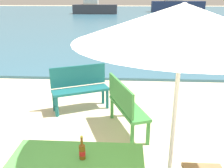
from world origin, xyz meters
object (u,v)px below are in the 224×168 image
(boat_sailboat, at_px, (177,5))
(patio_umbrella, at_px, (183,23))
(boat_ferry, at_px, (95,8))
(swimmer_person, at_px, (106,47))
(bench_teal_center, at_px, (80,85))
(bench_green_right, at_px, (125,103))
(beer_bottle_amber, at_px, (82,151))

(boat_sailboat, bearing_deg, patio_umbrella, -100.24)
(patio_umbrella, xyz_separation_m, boat_ferry, (-4.75, 30.75, -1.31))
(patio_umbrella, xyz_separation_m, swimmer_person, (-1.43, 8.35, -1.88))
(swimmer_person, height_order, boat_ferry, boat_ferry)
(boat_sailboat, bearing_deg, bench_teal_center, -103.58)
(bench_teal_center, bearing_deg, patio_umbrella, -59.58)
(bench_green_right, bearing_deg, beer_bottle_amber, -102.35)
(beer_bottle_amber, relative_size, bench_green_right, 0.21)
(swimmer_person, height_order, boat_sailboat, boat_sailboat)
(bench_teal_center, bearing_deg, beer_bottle_amber, -78.87)
(swimmer_person, bearing_deg, beer_bottle_amber, -86.88)
(beer_bottle_amber, distance_m, patio_umbrella, 1.61)
(patio_umbrella, relative_size, boat_sailboat, 0.32)
(beer_bottle_amber, relative_size, swimmer_person, 0.65)
(bench_green_right, height_order, boat_sailboat, boat_sailboat)
(patio_umbrella, distance_m, bench_green_right, 2.36)
(patio_umbrella, relative_size, swimmer_person, 5.61)
(bench_green_right, xyz_separation_m, boat_sailboat, (6.88, 33.44, 0.48))
(boat_ferry, bearing_deg, swimmer_person, -81.56)
(bench_green_right, bearing_deg, bench_teal_center, 137.30)
(beer_bottle_amber, distance_m, bench_green_right, 2.00)
(bench_green_right, bearing_deg, boat_sailboat, 78.38)
(bench_teal_center, distance_m, boat_sailboat, 33.48)
(bench_teal_center, relative_size, swimmer_person, 3.03)
(patio_umbrella, height_order, bench_teal_center, patio_umbrella)
(beer_bottle_amber, relative_size, bench_teal_center, 0.21)
(bench_teal_center, distance_m, boat_ferry, 28.35)
(bench_teal_center, xyz_separation_m, swimmer_person, (0.09, 5.77, -0.30))
(beer_bottle_amber, bearing_deg, boat_sailboat, 78.34)
(bench_teal_center, relative_size, boat_sailboat, 0.17)
(bench_green_right, height_order, swimmer_person, bench_green_right)
(bench_green_right, bearing_deg, patio_umbrella, -72.33)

